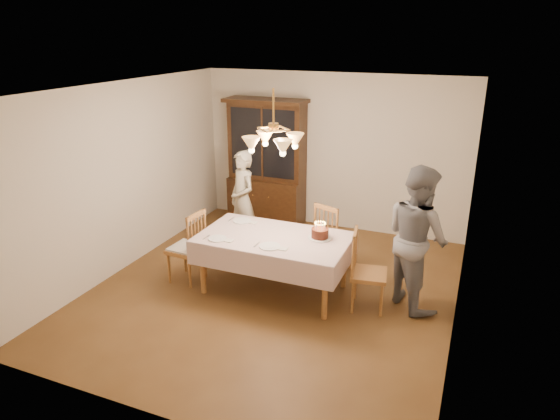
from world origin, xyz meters
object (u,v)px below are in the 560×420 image
at_px(elderly_woman, 243,200).
at_px(birthday_cake, 320,234).
at_px(china_hutch, 267,165).
at_px(dining_table, 274,242).
at_px(chair_far_side, 333,240).

bearing_deg(elderly_woman, birthday_cake, 4.27).
relative_size(china_hutch, elderly_woman, 1.42).
xyz_separation_m(china_hutch, birthday_cake, (1.65, -2.09, -0.22)).
bearing_deg(dining_table, birthday_cake, 16.75).
xyz_separation_m(chair_far_side, elderly_woman, (-1.54, 0.27, 0.32)).
distance_m(china_hutch, elderly_woman, 1.14).
bearing_deg(chair_far_side, china_hutch, 139.59).
height_order(dining_table, birthday_cake, birthday_cake).
height_order(chair_far_side, elderly_woman, elderly_woman).
bearing_deg(chair_far_side, elderly_woman, 169.92).
xyz_separation_m(dining_table, chair_far_side, (0.53, 0.88, -0.24)).
height_order(chair_far_side, birthday_cake, chair_far_side).
distance_m(dining_table, china_hutch, 2.53).
xyz_separation_m(elderly_woman, birthday_cake, (1.57, -0.99, 0.06)).
distance_m(elderly_woman, birthday_cake, 1.85).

